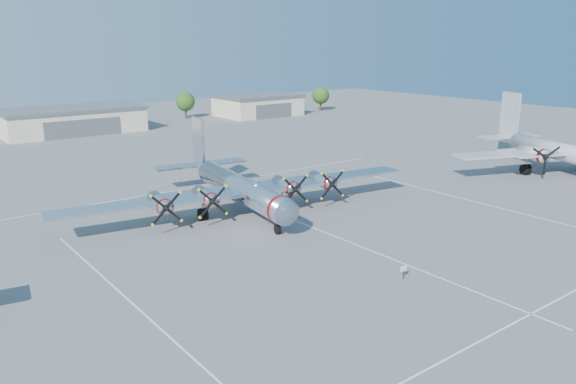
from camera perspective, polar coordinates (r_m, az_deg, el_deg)
ground at (r=57.29m, az=4.03°, el=-4.22°), size 260.00×260.00×0.00m
parking_lines at (r=56.07m, az=5.22°, el=-4.68°), size 60.00×50.08×0.01m
hangar_center at (r=128.50m, az=-21.10°, el=6.83°), size 28.60×14.60×5.40m
hangar_east at (r=149.26m, az=-3.06°, el=8.82°), size 20.60×14.60×5.40m
tree_east at (r=145.06m, az=-10.39°, el=9.02°), size 4.80×4.80×6.64m
tree_far_east at (r=159.74m, az=3.34°, el=9.77°), size 4.80×4.80×6.64m
main_bomber_b29 at (r=65.39m, az=-5.14°, el=-1.78°), size 45.62×34.46×9.26m
twin_engine_east at (r=93.71m, az=24.91°, el=2.02°), size 40.55×34.84×10.84m
info_placard at (r=47.22m, az=11.66°, el=-7.75°), size 0.61×0.08×1.17m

